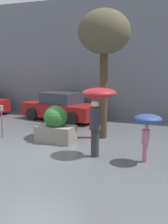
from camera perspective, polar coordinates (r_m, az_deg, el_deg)
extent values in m
plane|color=#51565B|center=(8.95, -9.89, -7.83)|extent=(40.00, 40.00, 0.00)
cube|color=slate|center=(14.49, 3.49, 10.87)|extent=(18.00, 0.30, 6.00)
cube|color=gray|center=(9.82, -5.75, -4.45)|extent=(1.30, 0.76, 0.57)
sphere|color=#286028|center=(9.70, -5.81, -1.07)|extent=(0.81, 0.81, 0.81)
cylinder|color=#2D2D33|center=(8.22, 2.23, -6.32)|extent=(0.24, 0.24, 0.81)
cylinder|color=#2D2D33|center=(8.05, 2.27, -1.35)|extent=(0.34, 0.34, 0.64)
sphere|color=beige|center=(7.98, 2.29, 1.69)|extent=(0.22, 0.22, 0.22)
cylinder|color=#4C4C51|center=(8.08, 3.14, 1.39)|extent=(0.02, 0.02, 0.69)
ellipsoid|color=maroon|center=(8.04, 3.16, 3.81)|extent=(1.00, 1.00, 0.32)
cylinder|color=#B76684|center=(7.99, 12.32, -8.13)|extent=(0.15, 0.15, 0.51)
cylinder|color=#B76684|center=(7.86, 12.44, -4.96)|extent=(0.21, 0.21, 0.40)
sphere|color=beige|center=(7.80, 12.51, -3.03)|extent=(0.14, 0.14, 0.14)
cylinder|color=#4C4C51|center=(7.71, 12.77, -3.18)|extent=(0.02, 0.02, 0.50)
ellipsoid|color=navy|center=(7.66, 12.84, -1.36)|extent=(0.75, 0.75, 0.24)
cube|color=maroon|center=(13.79, -4.38, 0.47)|extent=(4.11, 2.51, 0.65)
cube|color=#2D333D|center=(13.71, -4.41, 2.90)|extent=(1.99, 1.83, 0.53)
cylinder|color=black|center=(13.91, -10.50, -0.36)|extent=(0.64, 0.34, 0.61)
cylinder|color=black|center=(15.24, -5.90, 0.59)|extent=(0.64, 0.34, 0.61)
cylinder|color=black|center=(12.42, -2.49, -1.38)|extent=(0.64, 0.34, 0.61)
cylinder|color=black|center=(13.89, 1.77, -0.23)|extent=(0.64, 0.34, 0.61)
cylinder|color=black|center=(16.37, -16.34, 0.87)|extent=(0.64, 0.37, 0.61)
cylinder|color=#423323|center=(10.14, 3.97, 3.82)|extent=(0.28, 0.28, 3.29)
ellipsoid|color=#4C4733|center=(10.15, 4.12, 15.98)|extent=(1.83, 1.83, 1.56)
cylinder|color=#595B60|center=(10.75, -16.33, -2.40)|extent=(0.05, 0.05, 1.00)
cylinder|color=gray|center=(10.64, -16.47, 0.77)|extent=(0.14, 0.14, 0.20)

